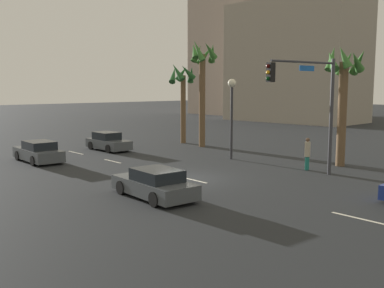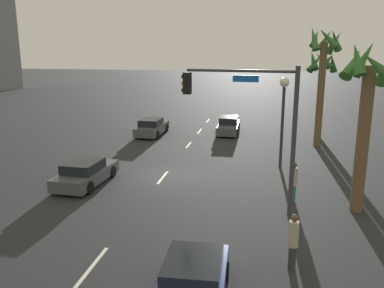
{
  "view_description": "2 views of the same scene",
  "coord_description": "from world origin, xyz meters",
  "views": [
    {
      "loc": [
        17.65,
        -15.33,
        4.86
      ],
      "look_at": [
        -0.92,
        1.2,
        1.68
      ],
      "focal_mm": 41.46,
      "sensor_mm": 36.0,
      "label": 1
    },
    {
      "loc": [
        21.27,
        5.4,
        7.1
      ],
      "look_at": [
        -1.62,
        1.31,
        1.52
      ],
      "focal_mm": 37.49,
      "sensor_mm": 36.0,
      "label": 2
    }
  ],
  "objects": [
    {
      "name": "palm_tree_1",
      "position": [
        3.44,
        9.73,
        5.19
      ],
      "size": [
        2.62,
        2.74,
        7.48
      ],
      "color": "brown",
      "rests_on": "ground_plane"
    },
    {
      "name": "lane_stripe_0",
      "position": [
        -18.0,
        0.0,
        0.01
      ],
      "size": [
        2.12,
        0.14,
        0.01
      ],
      "primitive_type": "cube",
      "color": "silver",
      "rests_on": "ground_plane"
    },
    {
      "name": "lane_stripe_3",
      "position": [
        0.41,
        0.0,
        0.01
      ],
      "size": [
        2.33,
        0.14,
        0.01
      ],
      "primitive_type": "cube",
      "color": "silver",
      "rests_on": "ground_plane"
    },
    {
      "name": "car_2",
      "position": [
        -10.59,
        -3.72,
        0.64
      ],
      "size": [
        4.6,
        2.02,
        1.39
      ],
      "color": "#474C51",
      "rests_on": "ground_plane"
    },
    {
      "name": "car_1",
      "position": [
        2.19,
        -3.78,
        0.61
      ],
      "size": [
        4.52,
        2.16,
        1.32
      ],
      "color": "#474C51",
      "rests_on": "ground_plane"
    },
    {
      "name": "pedestrian_1",
      "position": [
        2.87,
        6.96,
        1.03
      ],
      "size": [
        0.41,
        0.41,
        1.92
      ],
      "color": "#1E7266",
      "rests_on": "ground_plane"
    },
    {
      "name": "lane_stripe_1",
      "position": [
        -12.68,
        0.0,
        0.01
      ],
      "size": [
        2.28,
        0.14,
        0.01
      ],
      "primitive_type": "cube",
      "color": "silver",
      "rests_on": "ground_plane"
    },
    {
      "name": "palm_tree_3",
      "position": [
        -11.85,
        9.81,
        5.02
      ],
      "size": [
        2.53,
        2.48,
        7.02
      ],
      "color": "brown",
      "rests_on": "ground_plane"
    },
    {
      "name": "building_0",
      "position": [
        -20.7,
        38.72,
        8.5
      ],
      "size": [
        19.19,
        10.82,
        17.0
      ],
      "primitive_type": "cube",
      "rotation": [
        0.0,
        0.0,
        0.04
      ],
      "color": "#9E9384",
      "rests_on": "ground_plane"
    },
    {
      "name": "building_3",
      "position": [
        -36.35,
        48.2,
        13.88
      ],
      "size": [
        18.49,
        17.03,
        27.76
      ],
      "primitive_type": "cube",
      "rotation": [
        0.0,
        0.0,
        -0.01
      ],
      "color": "gray",
      "rests_on": "ground_plane"
    },
    {
      "name": "traffic_signal",
      "position": [
        4.27,
        5.09,
        4.35
      ],
      "size": [
        0.88,
        5.02,
        6.42
      ],
      "color": "#38383D",
      "rests_on": "ground_plane"
    },
    {
      "name": "ground_plane",
      "position": [
        0.0,
        0.0,
        0.0
      ],
      "size": [
        220.0,
        220.0,
        0.0
      ],
      "primitive_type": "plane",
      "color": "#232628"
    },
    {
      "name": "car_3",
      "position": [
        -12.28,
        2.55,
        0.65
      ],
      "size": [
        4.21,
        1.83,
        1.41
      ],
      "color": "#474C51",
      "rests_on": "ground_plane"
    },
    {
      "name": "lane_stripe_2",
      "position": [
        -7.5,
        0.0,
        0.01
      ],
      "size": [
        2.01,
        0.14,
        0.01
      ],
      "primitive_type": "cube",
      "color": "silver",
      "rests_on": "ground_plane"
    },
    {
      "name": "palm_tree_0",
      "position": [
        -8.93,
        9.5,
        6.12
      ],
      "size": [
        2.49,
        2.67,
        8.64
      ],
      "color": "brown",
      "rests_on": "ground_plane"
    },
    {
      "name": "building_2",
      "position": [
        -27.75,
        45.55,
        7.82
      ],
      "size": [
        16.08,
        13.78,
        15.64
      ],
      "primitive_type": "cube",
      "rotation": [
        0.0,
        0.0,
        -0.04
      ],
      "color": "gray",
      "rests_on": "ground_plane"
    },
    {
      "name": "streetlamp",
      "position": [
        -2.93,
        6.58,
        3.87
      ],
      "size": [
        0.56,
        0.56,
        5.44
      ],
      "color": "#2D2D33",
      "rests_on": "ground_plane"
    },
    {
      "name": "lane_stripe_4",
      "position": [
        10.0,
        0.0,
        0.01
      ],
      "size": [
        2.58,
        0.14,
        0.01
      ],
      "primitive_type": "cube",
      "color": "silver",
      "rests_on": "ground_plane"
    }
  ]
}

